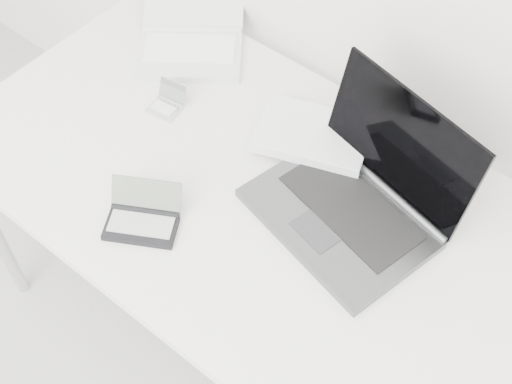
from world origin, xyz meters
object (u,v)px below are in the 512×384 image
Objects in this scene: desk at (277,216)px; palmtop_charcoal at (143,219)px; laptop_large at (344,179)px; netbook_open_white at (191,40)px.

desk is 0.31m from palmtop_charcoal.
laptop_large is at bearing 21.02° from palmtop_charcoal.
palmtop_charcoal is at bearing -130.71° from desk.
desk is at bearing -113.83° from laptop_large.
laptop_large reaches higher than netbook_open_white.
palmtop_charcoal is (0.31, -0.50, -0.00)m from netbook_open_white.
desk is 8.02× the size of palmtop_charcoal.
desk is 3.57× the size of netbook_open_white.
laptop_large is 1.27× the size of netbook_open_white.
laptop_large is 0.62m from netbook_open_white.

